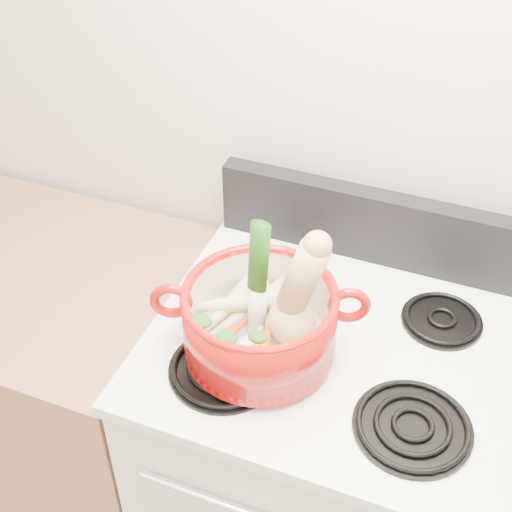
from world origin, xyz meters
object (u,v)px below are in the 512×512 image
at_px(dutch_oven, 260,322).
at_px(squash, 293,291).
at_px(stove_body, 324,476).
at_px(leek, 257,279).

relative_size(dutch_oven, squash, 1.20).
xyz_separation_m(stove_body, squash, (-0.08, -0.07, 0.67)).
distance_m(stove_body, leek, 0.69).
relative_size(stove_body, leek, 3.41).
xyz_separation_m(stove_body, dutch_oven, (-0.14, -0.09, 0.58)).
xyz_separation_m(dutch_oven, squash, (0.06, 0.02, 0.08)).
distance_m(dutch_oven, squash, 0.10).
height_order(dutch_oven, squash, squash).
height_order(stove_body, squash, squash).
bearing_deg(stove_body, squash, -140.64).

